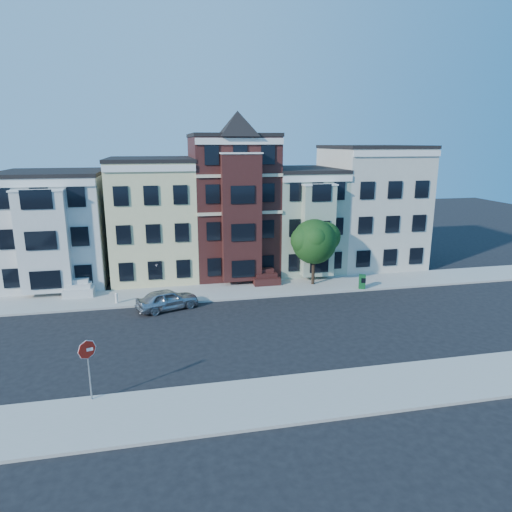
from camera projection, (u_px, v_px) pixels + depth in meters
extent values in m
plane|color=black|center=(269.00, 330.00, 28.88)|extent=(120.00, 120.00, 0.00)
cube|color=#9E9B93|center=(245.00, 290.00, 36.45)|extent=(60.00, 4.00, 0.15)
cube|color=#9E9B93|center=(309.00, 396.00, 21.27)|extent=(60.00, 4.00, 0.15)
cube|color=silver|center=(57.00, 228.00, 38.53)|extent=(8.00, 9.00, 9.00)
cube|color=beige|center=(153.00, 219.00, 40.02)|extent=(7.00, 9.00, 10.00)
cube|color=#371614|center=(232.00, 206.00, 41.18)|extent=(7.00, 9.00, 12.00)
cube|color=#91A188|center=(300.00, 220.00, 42.85)|extent=(6.00, 9.00, 9.00)
cube|color=beige|center=(370.00, 207.00, 44.01)|extent=(8.00, 9.00, 11.00)
imported|color=#A8AAB0|center=(167.00, 299.00, 32.33)|extent=(4.70, 3.08, 1.49)
cube|color=#135526|center=(362.00, 282.00, 36.53)|extent=(0.63, 0.60, 1.13)
cylinder|color=silver|center=(117.00, 299.00, 33.28)|extent=(0.23, 0.23, 0.61)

